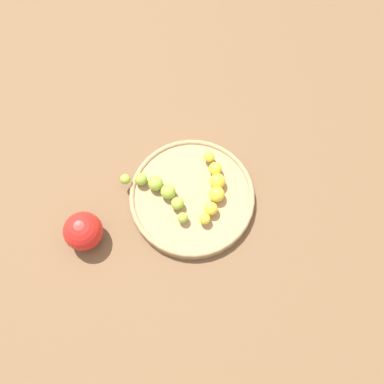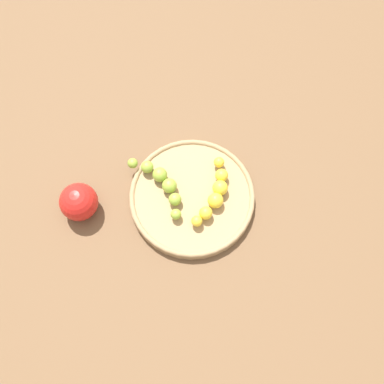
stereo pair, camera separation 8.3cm
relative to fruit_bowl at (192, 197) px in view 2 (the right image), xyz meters
name	(u,v)px [view 2 (the right image)]	position (x,y,z in m)	size (l,w,h in m)	color
ground_plane	(192,199)	(0.00, 0.00, -0.01)	(2.40, 2.40, 0.00)	brown
fruit_bowl	(192,197)	(0.00, 0.00, 0.00)	(0.24, 0.24, 0.02)	#A08259
banana_green	(162,182)	(-0.04, 0.05, 0.02)	(0.06, 0.15, 0.03)	#8CAD38
banana_yellow	(215,193)	(0.04, -0.02, 0.02)	(0.12, 0.10, 0.03)	yellow
apple_red	(79,202)	(-0.19, 0.10, 0.02)	(0.07, 0.07, 0.07)	red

